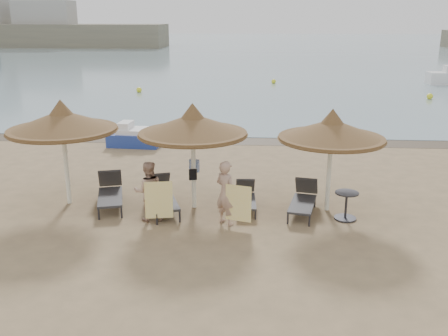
# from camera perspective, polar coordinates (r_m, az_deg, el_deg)

# --- Properties ---
(ground) EXTENTS (160.00, 160.00, 0.00)m
(ground) POSITION_cam_1_polar(r_m,az_deg,el_deg) (13.86, -5.20, -6.15)
(ground) COLOR #947A54
(ground) RESTS_ON ground
(sea) EXTENTS (200.00, 140.00, 0.03)m
(sea) POSITION_cam_1_polar(r_m,az_deg,el_deg) (92.75, 2.81, 13.64)
(sea) COLOR slate
(sea) RESTS_ON ground
(wet_sand_strip) EXTENTS (200.00, 1.60, 0.01)m
(wet_sand_strip) POSITION_cam_1_polar(r_m,az_deg,el_deg) (22.73, -1.47, 3.18)
(wet_sand_strip) COLOR #4A3F2F
(wet_sand_strip) RESTS_ON ground
(far_shore) EXTENTS (150.00, 54.80, 12.00)m
(far_shore) POSITION_cam_1_polar(r_m,az_deg,el_deg) (94.45, -13.16, 15.05)
(far_shore) COLOR #797158
(far_shore) RESTS_ON ground
(palapa_left) EXTENTS (3.18, 3.18, 3.16)m
(palapa_left) POSITION_cam_1_polar(r_m,az_deg,el_deg) (15.18, -18.03, 5.08)
(palapa_left) COLOR white
(palapa_left) RESTS_ON ground
(palapa_center) EXTENTS (3.14, 3.14, 3.11)m
(palapa_center) POSITION_cam_1_polar(r_m,az_deg,el_deg) (14.14, -3.59, 4.91)
(palapa_center) COLOR white
(palapa_center) RESTS_ON ground
(palapa_right) EXTENTS (3.02, 3.02, 2.99)m
(palapa_right) POSITION_cam_1_polar(r_m,az_deg,el_deg) (14.24, 12.21, 4.24)
(palapa_right) COLOR white
(palapa_right) RESTS_ON ground
(lounger_far_left) EXTENTS (1.21, 2.18, 0.93)m
(lounger_far_left) POSITION_cam_1_polar(r_m,az_deg,el_deg) (15.26, -12.88, -2.64)
(lounger_far_left) COLOR #29292E
(lounger_far_left) RESTS_ON ground
(lounger_near_left) EXTENTS (1.36, 2.20, 0.94)m
(lounger_near_left) POSITION_cam_1_polar(r_m,az_deg,el_deg) (14.67, -7.14, -3.11)
(lounger_near_left) COLOR #29292E
(lounger_near_left) RESTS_ON ground
(lounger_near_right) EXTENTS (0.65, 1.71, 0.75)m
(lounger_near_right) POSITION_cam_1_polar(r_m,az_deg,el_deg) (14.70, 2.50, -3.29)
(lounger_near_right) COLOR #29292E
(lounger_near_right) RESTS_ON ground
(lounger_far_right) EXTENTS (1.01, 2.03, 0.87)m
(lounger_far_right) POSITION_cam_1_polar(r_m,az_deg,el_deg) (14.57, 9.09, -3.48)
(lounger_far_right) COLOR #29292E
(lounger_far_right) RESTS_ON ground
(side_table) EXTENTS (0.65, 0.65, 0.79)m
(side_table) POSITION_cam_1_polar(r_m,az_deg,el_deg) (14.27, 13.76, -4.29)
(side_table) COLOR #29292E
(side_table) RESTS_ON ground
(person_left) EXTENTS (1.01, 0.79, 1.95)m
(person_left) POSITION_cam_1_polar(r_m,az_deg,el_deg) (13.76, -8.65, -2.10)
(person_left) COLOR tan
(person_left) RESTS_ON ground
(person_right) EXTENTS (1.13, 1.07, 2.06)m
(person_right) POSITION_cam_1_polar(r_m,az_deg,el_deg) (13.33, 0.21, -2.28)
(person_right) COLOR tan
(person_right) RESTS_ON ground
(towel_left) EXTENTS (0.73, 0.15, 1.04)m
(towel_left) POSITION_cam_1_polar(r_m,az_deg,el_deg) (13.46, -7.46, -3.66)
(towel_left) COLOR yellow
(towel_left) RESTS_ON ground
(towel_right) EXTENTS (0.69, 0.22, 1.00)m
(towel_right) POSITION_cam_1_polar(r_m,az_deg,el_deg) (13.19, 1.65, -4.06)
(towel_right) COLOR yellow
(towel_right) RESTS_ON ground
(bag_patterned) EXTENTS (0.31, 0.20, 0.37)m
(bag_patterned) POSITION_cam_1_polar(r_m,az_deg,el_deg) (14.63, -3.41, 0.28)
(bag_patterned) COLOR white
(bag_patterned) RESTS_ON ground
(bag_dark) EXTENTS (0.23, 0.14, 0.31)m
(bag_dark) POSITION_cam_1_polar(r_m,az_deg,el_deg) (14.35, -3.57, -0.76)
(bag_dark) COLOR black
(bag_dark) RESTS_ON ground
(pedal_boat) EXTENTS (2.31, 1.47, 1.03)m
(pedal_boat) POSITION_cam_1_polar(r_m,az_deg,el_deg) (22.12, -10.19, 3.54)
(pedal_boat) COLOR navy
(pedal_boat) RESTS_ON ground
(buoy_left) EXTENTS (0.40, 0.40, 0.40)m
(buoy_left) POSITION_cam_1_polar(r_m,az_deg,el_deg) (37.68, -9.68, 8.79)
(buoy_left) COLOR yellow
(buoy_left) RESTS_ON ground
(buoy_mid) EXTENTS (0.38, 0.38, 0.38)m
(buoy_mid) POSITION_cam_1_polar(r_m,az_deg,el_deg) (42.40, 5.70, 9.82)
(buoy_mid) COLOR yellow
(buoy_mid) RESTS_ON ground
(buoy_right) EXTENTS (0.41, 0.41, 0.41)m
(buoy_right) POSITION_cam_1_polar(r_m,az_deg,el_deg) (36.86, 22.46, 7.58)
(buoy_right) COLOR yellow
(buoy_right) RESTS_ON ground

